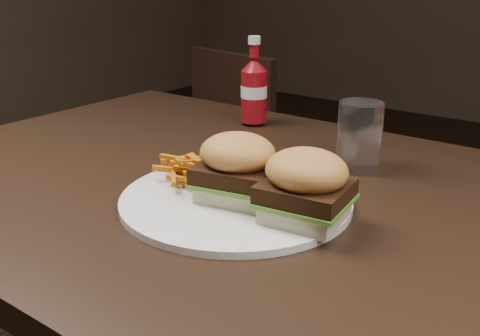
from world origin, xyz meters
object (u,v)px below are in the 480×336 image
Objects in this scene: tumbler at (359,136)px; plate at (236,200)px; ketchup_bottle at (254,96)px; dining_table at (240,195)px; chair_far at (269,166)px.

plate is at bearing -107.48° from tumbler.
tumbler is (0.30, -0.12, -0.01)m from ketchup_bottle.
dining_table is 0.35m from ketchup_bottle.
chair_far is at bearing 120.69° from ketchup_bottle.
plate is (0.04, -0.06, 0.03)m from dining_table.
plate is 0.25m from tumbler.
tumbler reaches higher than plate.
ketchup_bottle reaches higher than plate.
plate is at bearing -57.09° from dining_table.
plate is 2.88× the size of tumbler.
dining_table is 3.67× the size of plate.
ketchup_bottle is at bearing 158.24° from tumbler.
ketchup_bottle is (-0.18, 0.29, 0.08)m from dining_table.
ketchup_bottle is (0.32, -0.54, 0.38)m from chair_far.
tumbler is at bearing -21.76° from ketchup_bottle.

